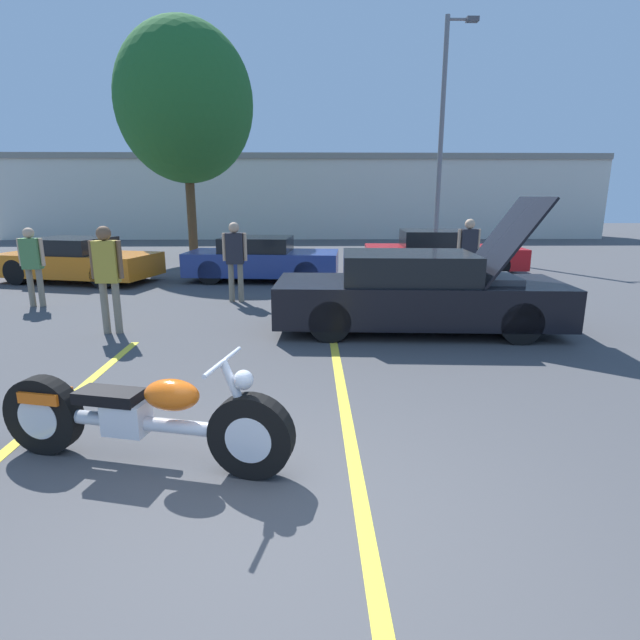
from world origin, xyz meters
name	(u,v)px	position (x,y,z in m)	size (l,w,h in m)	color
ground_plane	(278,538)	(0.00, 0.00, 0.00)	(80.00, 80.00, 0.00)	#474749
parking_stripe_foreground	(34,428)	(-2.52, 1.70, 0.00)	(0.12, 5.94, 0.01)	yellow
parking_stripe_middle	(347,424)	(0.59, 1.70, 0.00)	(0.12, 5.94, 0.01)	yellow
far_building	(305,194)	(0.00, 25.88, 2.34)	(32.00, 4.20, 4.40)	beige
light_pole	(443,130)	(5.32, 17.03, 4.68)	(1.21, 0.28, 8.58)	slate
tree_background	(185,103)	(-3.98, 15.43, 5.31)	(4.62, 4.62, 7.98)	brown
motorcycle	(142,418)	(-1.20, 1.01, 0.41)	(2.60, 0.91, 0.99)	black
show_car_hood_open	(418,293)	(2.06, 5.33, 0.64)	(4.84, 2.02, 2.22)	black
parked_car_mid_row	(262,260)	(-1.06, 10.63, 0.56)	(4.17, 2.08, 1.17)	navy
parked_car_right_row	(441,253)	(4.17, 12.00, 0.59)	(4.66, 2.23, 1.25)	red
parked_car_left_row	(77,261)	(-5.96, 10.51, 0.56)	(4.39, 2.68, 1.17)	orange
spectator_near_motorcycle	(32,260)	(-5.44, 7.39, 0.96)	(0.52, 0.21, 1.62)	gray
spectator_by_show_car	(468,250)	(3.88, 8.54, 1.03)	(0.52, 0.23, 1.73)	#333338
spectator_midground	(235,255)	(-1.36, 7.78, 1.01)	(0.52, 0.22, 1.70)	gray
spectator_far_lot	(107,270)	(-3.07, 5.24, 1.06)	(0.52, 0.23, 1.77)	gray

